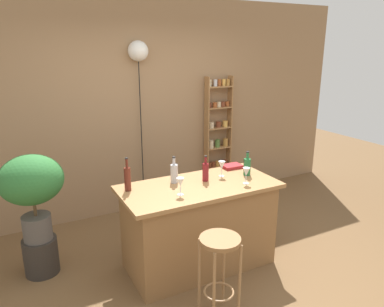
{
  "coord_description": "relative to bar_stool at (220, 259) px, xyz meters",
  "views": [
    {
      "loc": [
        -1.61,
        -2.63,
        2.19
      ],
      "look_at": [
        0.05,
        0.55,
        1.13
      ],
      "focal_mm": 34.2,
      "sensor_mm": 36.0,
      "label": 1
    }
  ],
  "objects": [
    {
      "name": "bar_stool",
      "position": [
        0.0,
        0.0,
        0.0
      ],
      "size": [
        0.33,
        0.33,
        0.73
      ],
      "color": "#997047",
      "rests_on": "ground"
    },
    {
      "name": "ground",
      "position": [
        0.22,
        0.45,
        -0.54
      ],
      "size": [
        12.0,
        12.0,
        0.0
      ],
      "primitive_type": "plane",
      "color": "brown"
    },
    {
      "name": "bottle_wine_red",
      "position": [
        -0.44,
        0.93,
        0.46
      ],
      "size": [
        0.06,
        0.06,
        0.32
      ],
      "color": "#5B2319",
      "rests_on": "kitchen_counter"
    },
    {
      "name": "pendant_globe_light",
      "position": [
        0.19,
        2.29,
        1.57
      ],
      "size": [
        0.26,
        0.26,
        2.26
      ],
      "color": "black",
      "rests_on": "ground"
    },
    {
      "name": "potted_plant",
      "position": [
        -1.25,
        1.35,
        0.4
      ],
      "size": [
        0.59,
        0.53,
        0.86
      ],
      "color": "#514C47",
      "rests_on": "plant_stool"
    },
    {
      "name": "bottle_olive_oil",
      "position": [
        0.33,
        0.82,
        0.44
      ],
      "size": [
        0.06,
        0.06,
        0.27
      ],
      "color": "maroon",
      "rests_on": "kitchen_counter"
    },
    {
      "name": "bottle_spirits_clear",
      "position": [
        0.03,
        0.92,
        0.44
      ],
      "size": [
        0.07,
        0.07,
        0.27
      ],
      "color": "#B2B2B7",
      "rests_on": "kitchen_counter"
    },
    {
      "name": "wine_glass_center",
      "position": [
        0.54,
        0.86,
        0.46
      ],
      "size": [
        0.07,
        0.07,
        0.16
      ],
      "color": "silver",
      "rests_on": "kitchen_counter"
    },
    {
      "name": "bottle_vinegar",
      "position": [
        0.8,
        0.77,
        0.44
      ],
      "size": [
        0.08,
        0.08,
        0.26
      ],
      "color": "#236638",
      "rests_on": "kitchen_counter"
    },
    {
      "name": "wine_glass_left",
      "position": [
        -0.05,
        0.61,
        0.46
      ],
      "size": [
        0.07,
        0.07,
        0.16
      ],
      "color": "silver",
      "rests_on": "kitchen_counter"
    },
    {
      "name": "cookbook",
      "position": [
        0.79,
        1.04,
        0.36
      ],
      "size": [
        0.21,
        0.16,
        0.03
      ],
      "primitive_type": "cube",
      "rotation": [
        0.0,
        0.0,
        -0.03
      ],
      "color": "maroon",
      "rests_on": "kitchen_counter"
    },
    {
      "name": "kitchen_counter",
      "position": [
        0.22,
        0.75,
        -0.1
      ],
      "size": [
        1.56,
        0.75,
        0.88
      ],
      "color": "olive",
      "rests_on": "ground"
    },
    {
      "name": "spice_shelf",
      "position": [
        1.36,
        2.27,
        0.37
      ],
      "size": [
        0.41,
        0.13,
        1.78
      ],
      "color": "#9E7042",
      "rests_on": "ground"
    },
    {
      "name": "back_wall",
      "position": [
        0.22,
        2.4,
        0.86
      ],
      "size": [
        6.4,
        0.1,
        2.8
      ],
      "primitive_type": "cube",
      "color": "#997551",
      "rests_on": "ground"
    },
    {
      "name": "wine_glass_right",
      "position": [
        0.64,
        0.57,
        0.46
      ],
      "size": [
        0.07,
        0.07,
        0.16
      ],
      "color": "silver",
      "rests_on": "kitchen_counter"
    },
    {
      "name": "plant_stool",
      "position": [
        -1.25,
        1.35,
        -0.36
      ],
      "size": [
        0.33,
        0.33,
        0.37
      ],
      "primitive_type": "cylinder",
      "color": "#2D2823",
      "rests_on": "ground"
    }
  ]
}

